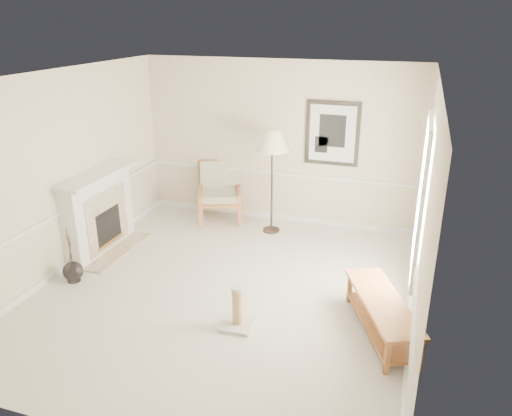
{
  "coord_description": "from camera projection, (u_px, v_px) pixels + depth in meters",
  "views": [
    {
      "loc": [
        2.3,
        -5.62,
        3.6
      ],
      "look_at": [
        0.24,
        0.7,
        1.0
      ],
      "focal_mm": 35.0,
      "sensor_mm": 36.0,
      "label": 1
    }
  ],
  "objects": [
    {
      "name": "ground",
      "position": [
        224.0,
        290.0,
        6.95
      ],
      "size": [
        5.5,
        5.5,
        0.0
      ],
      "primitive_type": "plane",
      "color": "silver",
      "rests_on": "ground"
    },
    {
      "name": "bench",
      "position": [
        382.0,
        311.0,
        5.92
      ],
      "size": [
        1.07,
        1.64,
        0.45
      ],
      "rotation": [
        0.0,
        0.0,
        0.42
      ],
      "color": "olive",
      "rests_on": "ground"
    },
    {
      "name": "room",
      "position": [
        233.0,
        161.0,
        6.3
      ],
      "size": [
        5.04,
        5.54,
        2.92
      ],
      "color": "beige",
      "rests_on": "ground"
    },
    {
      "name": "fireplace",
      "position": [
        100.0,
        213.0,
        7.92
      ],
      "size": [
        0.64,
        1.64,
        1.31
      ],
      "color": "white",
      "rests_on": "ground"
    },
    {
      "name": "floor_lamp",
      "position": [
        272.0,
        143.0,
        8.27
      ],
      "size": [
        0.64,
        0.64,
        1.83
      ],
      "rotation": [
        0.0,
        0.0,
        0.12
      ],
      "color": "black",
      "rests_on": "ground"
    },
    {
      "name": "floor_vase",
      "position": [
        73.0,
        272.0,
        7.13
      ],
      "size": [
        0.29,
        0.29,
        0.84
      ],
      "rotation": [
        0.0,
        0.0,
        -0.07
      ],
      "color": "black",
      "rests_on": "ground"
    },
    {
      "name": "armchair",
      "position": [
        220.0,
        188.0,
        9.27
      ],
      "size": [
        1.04,
        1.08,
        1.05
      ],
      "rotation": [
        0.0,
        0.0,
        0.38
      ],
      "color": "olive",
      "rests_on": "ground"
    },
    {
      "name": "scratching_post",
      "position": [
        237.0,
        314.0,
        6.09
      ],
      "size": [
        0.39,
        0.39,
        0.55
      ],
      "rotation": [
        0.0,
        0.0,
        0.02
      ],
      "color": "beige",
      "rests_on": "ground"
    }
  ]
}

